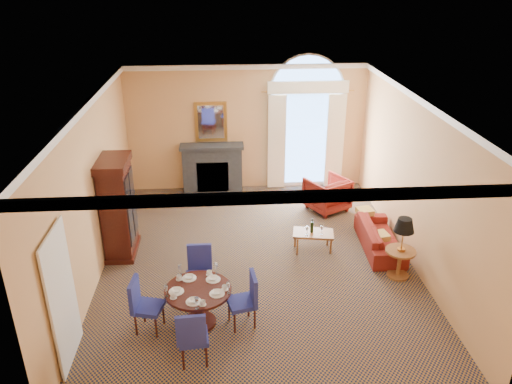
{
  "coord_description": "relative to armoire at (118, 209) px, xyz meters",
  "views": [
    {
      "loc": [
        -0.63,
        -8.38,
        5.33
      ],
      "look_at": [
        0.0,
        0.5,
        1.3
      ],
      "focal_mm": 35.0,
      "sensor_mm": 36.0,
      "label": 1
    }
  ],
  "objects": [
    {
      "name": "sofa",
      "position": [
        5.27,
        -0.24,
        -0.71
      ],
      "size": [
        0.77,
        1.81,
        0.52
      ],
      "primitive_type": "imported",
      "rotation": [
        0.0,
        0.0,
        1.53
      ],
      "color": "maroon",
      "rests_on": "ground"
    },
    {
      "name": "dining_chair_north",
      "position": [
        1.63,
        -1.57,
        -0.43
      ],
      "size": [
        0.5,
        0.5,
        0.96
      ],
      "rotation": [
        0.0,
        0.0,
        3.35
      ],
      "color": "navy",
      "rests_on": "ground"
    },
    {
      "name": "dining_chair_east",
      "position": [
        2.41,
        -2.46,
        -0.43
      ],
      "size": [
        0.52,
        0.52,
        0.96
      ],
      "rotation": [
        0.0,
        0.0,
        1.82
      ],
      "color": "navy",
      "rests_on": "ground"
    },
    {
      "name": "armchair",
      "position": [
        4.54,
        1.64,
        -0.57
      ],
      "size": [
        1.18,
        1.19,
        0.81
      ],
      "primitive_type": "imported",
      "rotation": [
        0.0,
        0.0,
        3.65
      ],
      "color": "maroon",
      "rests_on": "ground"
    },
    {
      "name": "ground",
      "position": [
        2.72,
        -0.61,
        -0.97
      ],
      "size": [
        7.5,
        7.5,
        0.0
      ],
      "primitive_type": "plane",
      "color": "#131C3C",
      "rests_on": "ground"
    },
    {
      "name": "armoire",
      "position": [
        0.0,
        0.0,
        0.0
      ],
      "size": [
        0.58,
        1.03,
        2.02
      ],
      "color": "black",
      "rests_on": "ground"
    },
    {
      "name": "coffee_table",
      "position": [
        3.88,
        -0.22,
        -0.59
      ],
      "size": [
        0.88,
        0.59,
        0.71
      ],
      "rotation": [
        0.0,
        0.0,
        -0.18
      ],
      "color": "brown",
      "rests_on": "ground"
    },
    {
      "name": "side_table",
      "position": [
        5.32,
        -1.27,
        -0.2
      ],
      "size": [
        0.56,
        0.56,
        1.19
      ],
      "color": "brown",
      "rests_on": "ground"
    },
    {
      "name": "dining_chair_west",
      "position": [
        0.76,
        -2.48,
        -0.43
      ],
      "size": [
        0.52,
        0.52,
        0.96
      ],
      "rotation": [
        0.0,
        0.0,
        -1.82
      ],
      "color": "navy",
      "rests_on": "ground"
    },
    {
      "name": "dining_chair_south",
      "position": [
        1.58,
        -3.31,
        -0.43
      ],
      "size": [
        0.46,
        0.47,
        0.96
      ],
      "rotation": [
        0.0,
        0.0,
        0.09
      ],
      "color": "navy",
      "rests_on": "ground"
    },
    {
      "name": "room_envelope",
      "position": [
        2.69,
        0.06,
        1.54
      ],
      "size": [
        6.04,
        7.52,
        3.45
      ],
      "color": "#E3AB6C",
      "rests_on": "ground"
    },
    {
      "name": "dining_table",
      "position": [
        1.64,
        -2.38,
        -0.46
      ],
      "size": [
        1.07,
        1.07,
        0.87
      ],
      "color": "black",
      "rests_on": "ground"
    }
  ]
}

